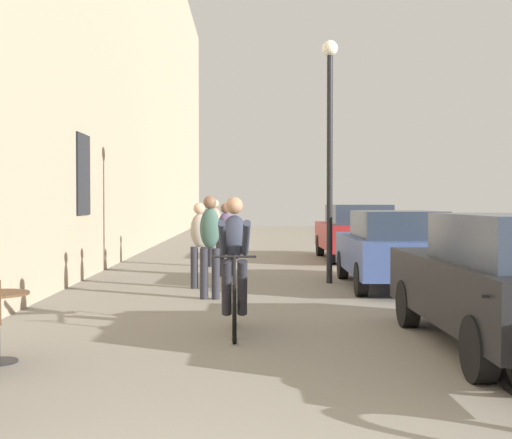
{
  "coord_description": "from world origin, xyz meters",
  "views": [
    {
      "loc": [
        0.23,
        -2.62,
        1.64
      ],
      "look_at": [
        0.49,
        14.96,
        1.2
      ],
      "focal_mm": 48.56,
      "sensor_mm": 36.0,
      "label": 1
    }
  ],
  "objects": [
    {
      "name": "pedestrian_mid",
      "position": [
        -0.66,
        10.48,
        0.92
      ],
      "size": [
        0.38,
        0.3,
        1.63
      ],
      "color": "#26262D",
      "rests_on": "ground_plane"
    },
    {
      "name": "pedestrian_far",
      "position": [
        -0.22,
        12.69,
        0.91
      ],
      "size": [
        0.37,
        0.28,
        1.62
      ],
      "color": "#26262D",
      "rests_on": "ground_plane"
    },
    {
      "name": "parked_car_third",
      "position": [
        3.33,
        16.85,
        0.81
      ],
      "size": [
        1.87,
        4.42,
        1.57
      ],
      "color": "maroon",
      "rests_on": "ground_plane"
    },
    {
      "name": "pedestrian_near",
      "position": [
        -0.38,
        9.05,
        0.99
      ],
      "size": [
        0.36,
        0.27,
        1.75
      ],
      "color": "#26262D",
      "rests_on": "ground_plane"
    },
    {
      "name": "parked_car_second",
      "position": [
        3.05,
        10.6,
        0.77
      ],
      "size": [
        1.84,
        4.2,
        1.48
      ],
      "color": "#384C84",
      "rests_on": "ground_plane"
    },
    {
      "name": "cyclist_on_bicycle",
      "position": [
        0.08,
        6.11,
        0.81
      ],
      "size": [
        0.52,
        1.76,
        1.74
      ],
      "color": "black",
      "rests_on": "ground_plane"
    },
    {
      "name": "pedestrian_furthest",
      "position": [
        -0.56,
        14.94,
        0.97
      ],
      "size": [
        0.35,
        0.25,
        1.71
      ],
      "color": "#26262D",
      "rests_on": "ground_plane"
    },
    {
      "name": "street_lamp",
      "position": [
        1.92,
        11.34,
        3.11
      ],
      "size": [
        0.32,
        0.32,
        4.9
      ],
      "color": "black",
      "rests_on": "ground_plane"
    }
  ]
}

